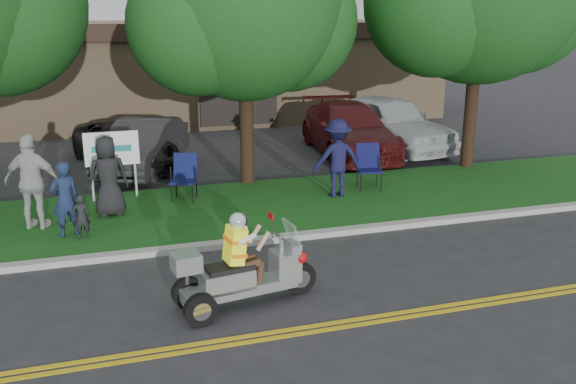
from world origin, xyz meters
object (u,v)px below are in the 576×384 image
object	(u,v)px
lawn_chair_a	(185,174)
spectator_adult_left	(65,199)
lawn_chair_b	(368,163)
parked_car_left	(143,145)
parked_car_far_right	(388,122)
spectator_adult_right	(33,182)
parked_car_mid	(124,145)
trike_scooter	(241,274)
parked_car_right	(349,129)

from	to	relation	value
lawn_chair_a	spectator_adult_left	xyz separation A→B (m)	(-2.61, -1.82, 0.15)
lawn_chair_b	parked_car_left	distance (m)	6.61
lawn_chair_a	parked_car_far_right	bearing A→B (deg)	49.72
lawn_chair_b	spectator_adult_right	distance (m)	7.87
parked_car_mid	trike_scooter	bearing A→B (deg)	-95.87
spectator_adult_left	parked_car_mid	xyz separation A→B (m)	(1.39, 5.92, -0.22)
lawn_chair_b	parked_car_right	xyz separation A→B (m)	(1.19, 4.19, 0.05)
spectator_adult_left	spectator_adult_right	xyz separation A→B (m)	(-0.63, 0.68, 0.23)
spectator_adult_left	spectator_adult_right	bearing A→B (deg)	-67.49
trike_scooter	spectator_adult_right	distance (m)	5.61
spectator_adult_left	parked_car_right	xyz separation A→B (m)	(8.39, 5.62, -0.08)
parked_car_far_right	parked_car_left	bearing A→B (deg)	171.14
lawn_chair_b	parked_car_right	bearing A→B (deg)	85.86
spectator_adult_right	parked_car_far_right	distance (m)	11.71
spectator_adult_left	spectator_adult_right	size ratio (longest dim) A/B	0.77
trike_scooter	parked_car_left	distance (m)	9.19
trike_scooter	spectator_adult_left	xyz separation A→B (m)	(-2.70, 3.80, 0.33)
lawn_chair_b	parked_car_far_right	distance (m)	5.16
lawn_chair_a	lawn_chair_b	world-z (taller)	lawn_chair_b
parked_car_right	parked_car_far_right	size ratio (longest dim) A/B	1.04
lawn_chair_b	parked_car_mid	bearing A→B (deg)	153.99
lawn_chair_b	spectator_adult_left	xyz separation A→B (m)	(-7.20, -1.43, 0.13)
lawn_chair_b	spectator_adult_left	distance (m)	7.34
spectator_adult_right	parked_car_right	distance (m)	10.29
lawn_chair_b	parked_car_left	world-z (taller)	parked_car_left
trike_scooter	parked_car_far_right	distance (m)	12.02
spectator_adult_left	parked_car_mid	world-z (taller)	spectator_adult_left
spectator_adult_left	parked_car_left	world-z (taller)	spectator_adult_left
lawn_chair_a	parked_car_right	bearing A→B (deg)	54.23
lawn_chair_a	parked_car_mid	bearing A→B (deg)	127.54
parked_car_mid	parked_car_far_right	xyz separation A→B (m)	(8.50, -0.10, 0.24)
parked_car_mid	parked_car_left	bearing A→B (deg)	-61.93
spectator_adult_left	trike_scooter	bearing A→B (deg)	104.97
parked_car_right	spectator_adult_left	bearing A→B (deg)	-140.37
lawn_chair_a	parked_car_mid	world-z (taller)	parked_car_mid
parked_car_right	lawn_chair_b	bearing A→B (deg)	-100.01
spectator_adult_right	parked_car_left	xyz separation A→B (m)	(2.52, 4.68, -0.37)
parked_car_right	trike_scooter	bearing A→B (deg)	-115.30
spectator_adult_left	parked_car_right	size ratio (longest dim) A/B	0.28
lawn_chair_a	parked_car_right	world-z (taller)	parked_car_right
spectator_adult_left	parked_car_left	bearing A→B (deg)	-129.85
spectator_adult_left	parked_car_far_right	size ratio (longest dim) A/B	0.29
parked_car_mid	parked_car_far_right	size ratio (longest dim) A/B	0.90
lawn_chair_b	parked_car_mid	size ratio (longest dim) A/B	0.24
spectator_adult_right	parked_car_far_right	bearing A→B (deg)	-133.12
parked_car_mid	parked_car_far_right	distance (m)	8.51
trike_scooter	parked_car_right	xyz separation A→B (m)	(5.69, 9.42, 0.25)
parked_car_left	lawn_chair_b	bearing A→B (deg)	-13.44
spectator_adult_left	parked_car_left	size ratio (longest dim) A/B	0.35
parked_car_left	lawn_chair_a	bearing A→B (deg)	-55.45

